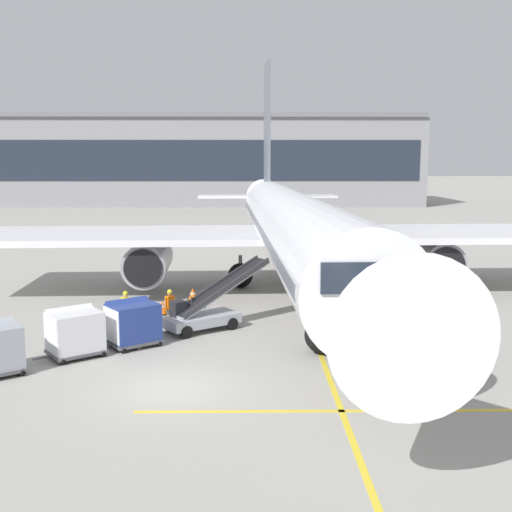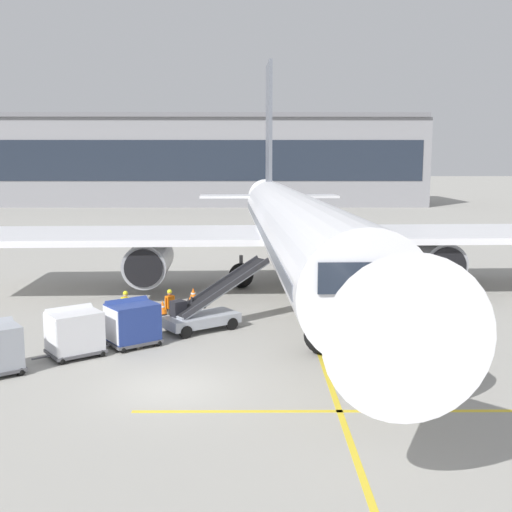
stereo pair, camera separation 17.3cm
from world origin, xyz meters
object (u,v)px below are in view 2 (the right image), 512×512
object	(u,v)px
baggage_cart_lead	(132,322)
ground_crew_marshaller	(126,307)
safety_cone_nose_mark	(193,294)
ground_crew_by_carts	(139,325)
parked_airplane	(291,226)
ground_crew_by_loader	(170,305)
safety_cone_engine_keepout	(200,301)
safety_cone_wingtip	(163,308)
baggage_cart_second	(74,331)
belt_loader	(205,311)

from	to	relation	value
baggage_cart_lead	ground_crew_marshaller	world-z (taller)	baggage_cart_lead
safety_cone_nose_mark	ground_crew_marshaller	bearing A→B (deg)	-114.25
ground_crew_by_carts	ground_crew_marshaller	xyz separation A→B (m)	(-1.17, 3.19, 0.00)
parked_airplane	ground_crew_by_loader	distance (m)	10.43
parked_airplane	ground_crew_by_loader	world-z (taller)	parked_airplane
baggage_cart_lead	safety_cone_nose_mark	world-z (taller)	baggage_cart_lead
safety_cone_nose_mark	baggage_cart_lead	bearing A→B (deg)	-101.75
safety_cone_engine_keepout	safety_cone_wingtip	distance (m)	2.30
parked_airplane	ground_crew_by_loader	bearing A→B (deg)	-127.31
safety_cone_engine_keepout	ground_crew_by_loader	bearing A→B (deg)	-105.34
baggage_cart_second	safety_cone_wingtip	bearing A→B (deg)	69.64
ground_crew_marshaller	safety_cone_engine_keepout	world-z (taller)	ground_crew_marshaller
parked_airplane	safety_cone_engine_keepout	bearing A→B (deg)	-140.30
belt_loader	parked_airplane	bearing A→B (deg)	62.68
safety_cone_wingtip	safety_cone_engine_keepout	bearing A→B (deg)	41.75
baggage_cart_second	safety_cone_nose_mark	distance (m)	10.44
baggage_cart_second	ground_crew_by_carts	size ratio (longest dim) A/B	1.53
parked_airplane	ground_crew_by_carts	distance (m)	13.70
safety_cone_wingtip	belt_loader	bearing A→B (deg)	-50.15
ground_crew_marshaller	parked_airplane	bearing A→B (deg)	45.94
belt_loader	safety_cone_nose_mark	size ratio (longest dim) A/B	7.00
baggage_cart_lead	baggage_cart_second	distance (m)	2.43
ground_crew_by_carts	ground_crew_marshaller	world-z (taller)	same
safety_cone_engine_keepout	safety_cone_wingtip	bearing A→B (deg)	-138.25
ground_crew_marshaller	baggage_cart_lead	bearing A→B (deg)	-73.49
safety_cone_wingtip	baggage_cart_lead	bearing A→B (deg)	-95.25
ground_crew_by_carts	safety_cone_wingtip	world-z (taller)	ground_crew_by_carts
safety_cone_wingtip	safety_cone_nose_mark	size ratio (longest dim) A/B	0.97
ground_crew_marshaller	safety_cone_engine_keepout	bearing A→B (deg)	53.95
parked_airplane	safety_cone_nose_mark	world-z (taller)	parked_airplane
parked_airplane	ground_crew_by_loader	xyz separation A→B (m)	(-6.08, -7.98, -2.83)
parked_airplane	safety_cone_nose_mark	size ratio (longest dim) A/B	66.66
baggage_cart_lead	safety_cone_wingtip	bearing A→B (deg)	84.75
baggage_cart_second	safety_cone_engine_keepout	bearing A→B (deg)	62.94
parked_airplane	ground_crew_marshaller	world-z (taller)	parked_airplane
baggage_cart_second	ground_crew_marshaller	size ratio (longest dim) A/B	1.53
ground_crew_by_carts	baggage_cart_second	bearing A→B (deg)	-158.91
belt_loader	ground_crew_marshaller	world-z (taller)	belt_loader
safety_cone_engine_keepout	ground_crew_marshaller	bearing A→B (deg)	-126.05
belt_loader	baggage_cart_lead	size ratio (longest dim) A/B	1.88
parked_airplane	safety_cone_engine_keepout	distance (m)	7.42
baggage_cart_lead	belt_loader	bearing A→B (deg)	41.26
ground_crew_marshaller	safety_cone_wingtip	world-z (taller)	ground_crew_marshaller
belt_loader	safety_cone_nose_mark	bearing A→B (deg)	100.69
ground_crew_by_carts	safety_cone_nose_mark	xyz separation A→B (m)	(1.37, 8.82, -0.65)
belt_loader	ground_crew_marshaller	bearing A→B (deg)	176.59
ground_crew_by_carts	belt_loader	bearing A→B (deg)	50.20
ground_crew_by_carts	safety_cone_nose_mark	bearing A→B (deg)	81.17
belt_loader	safety_cone_engine_keepout	size ratio (longest dim) A/B	7.01
parked_airplane	baggage_cart_lead	bearing A→B (deg)	-123.32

